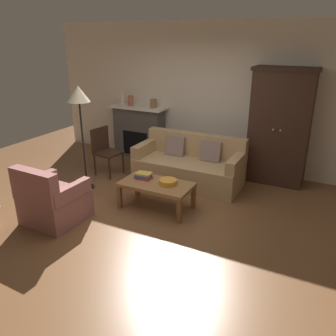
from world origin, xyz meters
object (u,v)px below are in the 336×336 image
(book_stack, at_px, (144,176))
(fireplace, at_px, (139,131))
(coffee_table, at_px, (156,186))
(mantel_vase_terracotta, at_px, (131,101))
(armoire, at_px, (280,127))
(mantel_vase_bronze, at_px, (154,103))
(fruit_bowl, at_px, (168,182))
(side_chair_wooden, at_px, (105,148))
(armchair_near_left, at_px, (52,202))
(couch, at_px, (189,166))
(mantel_vase_cream, at_px, (123,99))
(floor_lamp, at_px, (79,100))

(book_stack, bearing_deg, fireplace, 123.04)
(fireplace, height_order, coffee_table, fireplace)
(coffee_table, distance_m, mantel_vase_terracotta, 2.76)
(armoire, bearing_deg, mantel_vase_bronze, 178.66)
(fruit_bowl, relative_size, book_stack, 1.02)
(coffee_table, xyz_separation_m, side_chair_wooden, (-1.58, 0.83, 0.15))
(fireplace, distance_m, armchair_near_left, 3.09)
(coffee_table, bearing_deg, mantel_vase_terracotta, 130.61)
(armoire, relative_size, coffee_table, 1.86)
(fruit_bowl, relative_size, mantel_vase_bronze, 1.47)
(couch, distance_m, armchair_near_left, 2.48)
(armchair_near_left, height_order, side_chair_wooden, side_chair_wooden)
(coffee_table, relative_size, armchair_near_left, 1.25)
(couch, xyz_separation_m, mantel_vase_cream, (-1.96, 0.85, 0.93))
(mantel_vase_cream, xyz_separation_m, mantel_vase_terracotta, (0.20, 0.00, -0.02))
(mantel_vase_cream, xyz_separation_m, mantel_vase_bronze, (0.76, 0.00, -0.03))
(armoire, xyz_separation_m, book_stack, (-1.69, -1.86, -0.56))
(fruit_bowl, bearing_deg, floor_lamp, 177.80)
(mantel_vase_bronze, bearing_deg, couch, -35.19)
(couch, height_order, armchair_near_left, armchair_near_left)
(fireplace, distance_m, fruit_bowl, 2.61)
(mantel_vase_cream, xyz_separation_m, side_chair_wooden, (0.33, -1.17, -0.73))
(side_chair_wooden, bearing_deg, floor_lamp, -81.25)
(couch, distance_m, book_stack, 1.13)
(fireplace, bearing_deg, mantel_vase_cream, -177.30)
(book_stack, relative_size, floor_lamp, 0.15)
(side_chair_wooden, bearing_deg, armchair_near_left, -76.24)
(floor_lamp, bearing_deg, mantel_vase_terracotta, 97.25)
(mantel_vase_cream, distance_m, mantel_vase_bronze, 0.76)
(floor_lamp, bearing_deg, mantel_vase_cream, 103.13)
(fireplace, relative_size, mantel_vase_bronze, 6.84)
(mantel_vase_terracotta, xyz_separation_m, side_chair_wooden, (0.13, -1.17, -0.72))
(fireplace, relative_size, armoire, 0.62)
(armoire, distance_m, floor_lamp, 3.46)
(coffee_table, relative_size, mantel_vase_cream, 4.35)
(mantel_vase_bronze, bearing_deg, fireplace, 177.30)
(coffee_table, relative_size, mantel_vase_terracotta, 5.12)
(side_chair_wooden, xyz_separation_m, floor_lamp, (0.11, -0.72, 1.03))
(couch, xyz_separation_m, book_stack, (-0.32, -1.07, 0.15))
(couch, height_order, book_stack, couch)
(fireplace, xyz_separation_m, side_chair_wooden, (-0.05, -1.19, -0.06))
(fruit_bowl, bearing_deg, coffee_table, -165.69)
(fruit_bowl, height_order, mantel_vase_terracotta, mantel_vase_terracotta)
(mantel_vase_bronze, height_order, side_chair_wooden, mantel_vase_bronze)
(fruit_bowl, distance_m, mantel_vase_terracotta, 2.82)
(couch, distance_m, mantel_vase_bronze, 1.72)
(book_stack, relative_size, mantel_vase_cream, 1.05)
(armchair_near_left, distance_m, floor_lamp, 1.72)
(couch, xyz_separation_m, side_chair_wooden, (-1.63, -0.32, 0.19))
(couch, relative_size, book_stack, 7.23)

